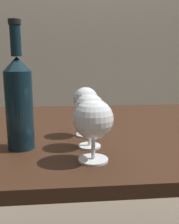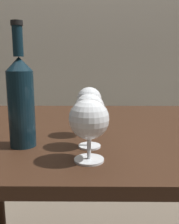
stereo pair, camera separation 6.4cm
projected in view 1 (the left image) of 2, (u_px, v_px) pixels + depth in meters
name	position (u px, v px, depth m)	size (l,w,h in m)	color
back_wall	(80.00, 12.00, 1.90)	(5.00, 0.08, 2.60)	beige
dining_table	(100.00, 153.00, 0.87)	(1.19, 0.82, 0.71)	#382114
wine_glass_amber	(93.00, 120.00, 0.55)	(0.09, 0.09, 0.14)	white
wine_glass_cabernet	(90.00, 110.00, 0.64)	(0.08, 0.08, 0.14)	white
wine_glass_merlot	(86.00, 101.00, 0.73)	(0.07, 0.07, 0.15)	white
wine_bottle	(19.00, 101.00, 0.62)	(0.07, 0.07, 0.32)	#0F232D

